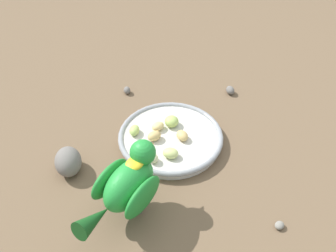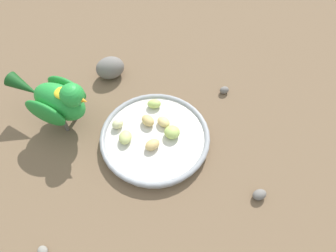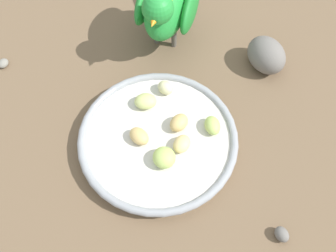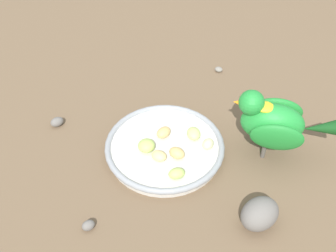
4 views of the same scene
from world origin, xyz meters
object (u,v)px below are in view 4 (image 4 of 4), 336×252
feeding_bowl (165,147)px  apple_piece_5 (177,173)px  apple_piece_6 (159,156)px  pebble_1 (88,225)px  apple_piece_3 (164,132)px  pebble_2 (219,69)px  apple_piece_1 (177,153)px  rock_large (260,214)px  apple_piece_0 (208,144)px  pebble_0 (57,122)px  apple_piece_4 (147,146)px  apple_piece_2 (194,134)px  parrot (275,121)px

feeding_bowl → apple_piece_5: apple_piece_5 is taller
apple_piece_6 → pebble_1: size_ratio=1.33×
apple_piece_3 → apple_piece_6: (-0.06, -0.01, -0.00)m
apple_piece_5 → pebble_1: size_ratio=1.39×
apple_piece_5 → pebble_2: (0.37, -0.02, -0.02)m
feeding_bowl → apple_piece_1: 0.04m
apple_piece_3 → rock_large: size_ratio=0.45×
feeding_bowl → apple_piece_1: bearing=-127.0°
apple_piece_3 → apple_piece_6: bearing=-173.2°
apple_piece_0 → pebble_0: size_ratio=0.90×
apple_piece_4 → pebble_1: 0.19m
apple_piece_3 → pebble_1: size_ratio=1.43×
apple_piece_5 → apple_piece_3: bearing=27.5°
apple_piece_1 → pebble_0: (0.04, 0.28, -0.02)m
feeding_bowl → apple_piece_2: bearing=-53.9°
apple_piece_1 → parrot: 0.20m
apple_piece_1 → apple_piece_2: size_ratio=0.94×
apple_piece_1 → apple_piece_0: bearing=-54.2°
parrot → feeding_bowl: bearing=11.5°
feeding_bowl → apple_piece_0: 0.09m
pebble_2 → rock_large: bearing=-162.0°
apple_piece_3 → pebble_1: 0.24m
apple_piece_6 → pebble_1: (-0.17, 0.08, -0.02)m
apple_piece_0 → pebble_0: 0.33m
feeding_bowl → pebble_1: size_ratio=10.51×
apple_piece_4 → rock_large: 0.25m
apple_piece_1 → apple_piece_4: size_ratio=0.95×
apple_piece_5 → apple_piece_6: size_ratio=1.04×
apple_piece_0 → apple_piece_2: bearing=57.5°
rock_large → feeding_bowl: bearing=58.5°
apple_piece_2 → pebble_1: bearing=151.2°
feeding_bowl → parrot: 0.22m
apple_piece_3 → pebble_0: bearing=92.1°
apple_piece_2 → apple_piece_5: bearing=175.2°
feeding_bowl → apple_piece_2: size_ratio=7.03×
parrot → pebble_2: 0.29m
pebble_2 → feeding_bowl: bearing=168.2°
apple_piece_4 → pebble_1: (-0.18, 0.05, -0.02)m
apple_piece_6 → pebble_0: 0.25m
parrot → pebble_0: size_ratio=7.41×
rock_large → pebble_2: 0.44m
apple_piece_5 → pebble_1: 0.18m
feeding_bowl → pebble_1: (-0.20, 0.08, -0.00)m
apple_piece_1 → apple_piece_2: same height
apple_piece_5 → pebble_0: 0.30m
apple_piece_4 → parrot: (0.07, -0.23, 0.05)m
apple_piece_1 → apple_piece_5: 0.05m
apple_piece_4 → pebble_2: size_ratio=1.73×
apple_piece_2 → pebble_2: 0.26m
rock_large → pebble_1: rock_large is taller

